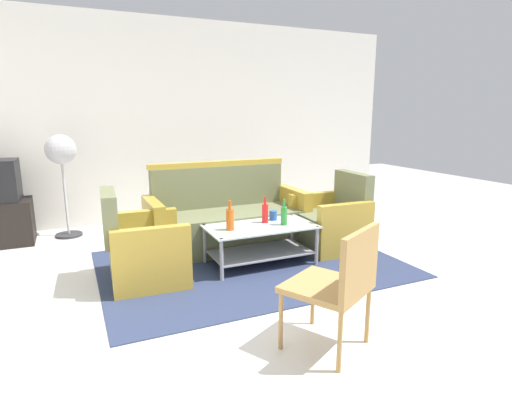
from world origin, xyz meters
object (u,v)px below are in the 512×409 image
object	(u,v)px
bottle_green	(284,215)
armchair_left	(144,251)
coffee_table	(260,239)
wicker_chair	(339,279)
armchair_right	(332,224)
bottle_orange	(230,219)
cup	(273,215)
couch	(227,220)
pedestal_fan	(61,156)
bottle_red	(265,213)

from	to	relation	value
bottle_green	armchair_left	bearing A→B (deg)	175.13
coffee_table	wicker_chair	world-z (taller)	wicker_chair
armchair_right	bottle_green	bearing A→B (deg)	108.18
wicker_chair	bottle_orange	bearing A→B (deg)	65.60
coffee_table	cup	distance (m)	0.33
bottle_orange	cup	distance (m)	0.58
armchair_left	wicker_chair	size ratio (longest dim) A/B	1.01
couch	bottle_orange	xyz separation A→B (m)	(-0.22, -0.70, 0.20)
coffee_table	couch	bearing A→B (deg)	98.92
wicker_chair	coffee_table	bearing A→B (deg)	54.10
coffee_table	pedestal_fan	size ratio (longest dim) A/B	0.87
couch	bottle_orange	distance (m)	0.77
armchair_right	wicker_chair	size ratio (longest dim) A/B	1.01
bottle_orange	armchair_left	bearing A→B (deg)	175.26
armchair_left	bottle_red	xyz separation A→B (m)	(1.25, 0.04, 0.23)
couch	armchair_right	bearing A→B (deg)	153.43
couch	bottle_red	distance (m)	0.66
armchair_right	bottle_orange	bearing A→B (deg)	98.97
bottle_green	bottle_orange	world-z (taller)	bottle_orange
coffee_table	wicker_chair	size ratio (longest dim) A/B	1.31
couch	bottle_red	bearing A→B (deg)	108.72
couch	armchair_left	xyz separation A→B (m)	(-1.05, -0.63, -0.03)
pedestal_fan	wicker_chair	size ratio (longest dim) A/B	1.51
armchair_left	coffee_table	bearing A→B (deg)	90.81
armchair_right	pedestal_fan	distance (m)	3.34
bottle_orange	cup	world-z (taller)	bottle_orange
armchair_right	bottle_orange	distance (m)	1.33
pedestal_fan	bottle_red	bearing A→B (deg)	-43.93
armchair_left	bottle_red	distance (m)	1.27
armchair_left	cup	bearing A→B (deg)	97.41
bottle_green	cup	bearing A→B (deg)	93.30
armchair_left	bottle_orange	bearing A→B (deg)	88.51
coffee_table	bottle_orange	xyz separation A→B (m)	(-0.33, -0.02, 0.25)
bottle_green	wicker_chair	size ratio (longest dim) A/B	0.32
couch	wicker_chair	bearing A→B (deg)	87.22
armchair_right	bottle_green	size ratio (longest dim) A/B	3.19
bottle_orange	pedestal_fan	xyz separation A→B (m)	(-1.45, 1.92, 0.49)
armchair_right	cup	xyz separation A→B (m)	(-0.75, -0.00, 0.17)
bottle_orange	pedestal_fan	bearing A→B (deg)	127.09
bottle_red	bottle_orange	bearing A→B (deg)	-165.63
bottle_red	coffee_table	bearing A→B (deg)	-136.85
bottle_green	cup	xyz separation A→B (m)	(-0.01, 0.22, -0.05)
armchair_left	armchair_right	xyz separation A→B (m)	(2.12, 0.10, 0.00)
armchair_right	wicker_chair	bearing A→B (deg)	148.31
couch	cup	size ratio (longest dim) A/B	18.03
coffee_table	bottle_orange	distance (m)	0.41
coffee_table	pedestal_fan	xyz separation A→B (m)	(-1.78, 1.90, 0.74)
couch	cup	bearing A→B (deg)	121.18
coffee_table	wicker_chair	xyz separation A→B (m)	(-0.21, -1.65, 0.22)
wicker_chair	cup	bearing A→B (deg)	47.94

